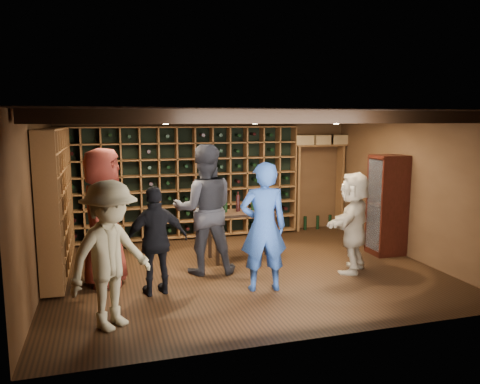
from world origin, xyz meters
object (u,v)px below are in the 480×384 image
object	(u,v)px
display_cabinet	(387,207)
man_grey_suit	(204,209)
guest_red_floral	(103,217)
guest_beige	(354,222)
guest_khaki	(110,255)
tasting_table	(241,217)
man_blue_shirt	(263,227)
guest_woman_black	(156,241)

from	to	relation	value
display_cabinet	man_grey_suit	distance (m)	3.34
guest_red_floral	guest_beige	size ratio (longest dim) A/B	1.26
guest_khaki	guest_beige	xyz separation A→B (m)	(3.71, 1.06, -0.06)
man_grey_suit	tasting_table	world-z (taller)	man_grey_suit
guest_red_floral	man_blue_shirt	bearing A→B (deg)	-100.14
guest_red_floral	man_grey_suit	bearing A→B (deg)	-73.90
man_blue_shirt	guest_beige	distance (m)	1.69
man_blue_shirt	man_grey_suit	bearing A→B (deg)	-49.54
man_grey_suit	guest_beige	bearing A→B (deg)	172.55
guest_khaki	man_grey_suit	bearing A→B (deg)	9.81
man_blue_shirt	man_grey_suit	distance (m)	1.17
man_grey_suit	man_blue_shirt	bearing A→B (deg)	129.81
display_cabinet	guest_khaki	xyz separation A→B (m)	(-4.78, -1.77, 0.00)
display_cabinet	man_grey_suit	world-z (taller)	man_grey_suit
man_grey_suit	guest_khaki	xyz separation A→B (m)	(-1.44, -1.66, -0.15)
display_cabinet	guest_woman_black	distance (m)	4.25
display_cabinet	guest_woman_black	world-z (taller)	display_cabinet
man_blue_shirt	display_cabinet	bearing A→B (deg)	-150.03
guest_khaki	tasting_table	distance (m)	3.12
guest_beige	man_grey_suit	bearing A→B (deg)	-60.47
guest_beige	tasting_table	xyz separation A→B (m)	(-1.51, 1.15, -0.06)
display_cabinet	tasting_table	world-z (taller)	display_cabinet
tasting_table	man_blue_shirt	bearing A→B (deg)	-98.42
man_grey_suit	guest_woman_black	bearing A→B (deg)	48.68
man_grey_suit	guest_woman_black	size ratio (longest dim) A/B	1.34
man_blue_shirt	guest_woman_black	distance (m)	1.49
man_grey_suit	guest_beige	size ratio (longest dim) A/B	1.27
guest_khaki	tasting_table	bearing A→B (deg)	5.95
guest_woman_black	guest_khaki	bearing A→B (deg)	46.23
man_blue_shirt	guest_woman_black	bearing A→B (deg)	-2.02
display_cabinet	guest_beige	xyz separation A→B (m)	(-1.07, -0.71, -0.06)
display_cabinet	guest_khaki	bearing A→B (deg)	-159.68
display_cabinet	guest_beige	size ratio (longest dim) A/B	1.10
man_grey_suit	tasting_table	size ratio (longest dim) A/B	1.78
guest_khaki	guest_beige	distance (m)	3.86
display_cabinet	guest_red_floral	size ratio (longest dim) A/B	0.88
man_blue_shirt	tasting_table	xyz separation A→B (m)	(0.13, 1.54, -0.17)
display_cabinet	man_blue_shirt	size ratio (longest dim) A/B	0.96
tasting_table	display_cabinet	bearing A→B (deg)	-13.26
guest_red_floral	guest_khaki	bearing A→B (deg)	-165.18
man_blue_shirt	tasting_table	world-z (taller)	man_blue_shirt
guest_woman_black	guest_beige	distance (m)	3.10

